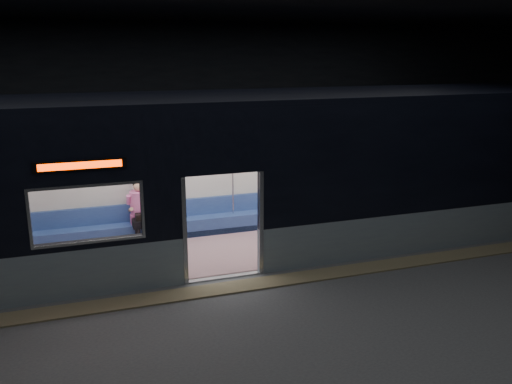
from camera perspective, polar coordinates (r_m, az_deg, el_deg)
station_floor at (r=9.63m, az=-1.66°, el=-11.42°), size 24.00×14.00×0.01m
station_envelope at (r=8.66m, az=-1.84°, el=10.93°), size 24.00×14.00×5.00m
tactile_strip at (r=10.09m, az=-2.60°, el=-10.00°), size 22.80×0.50×0.03m
metro_car at (r=11.35m, az=-5.55°, el=2.52°), size 18.00×3.04×3.35m
passenger at (r=12.36m, az=-12.15°, el=-1.65°), size 0.42×0.73×1.41m
handbag at (r=12.17m, az=-11.95°, el=-2.56°), size 0.27×0.24×0.13m
transit_map at (r=14.07m, az=9.61°, el=3.32°), size 1.06×0.03×0.69m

